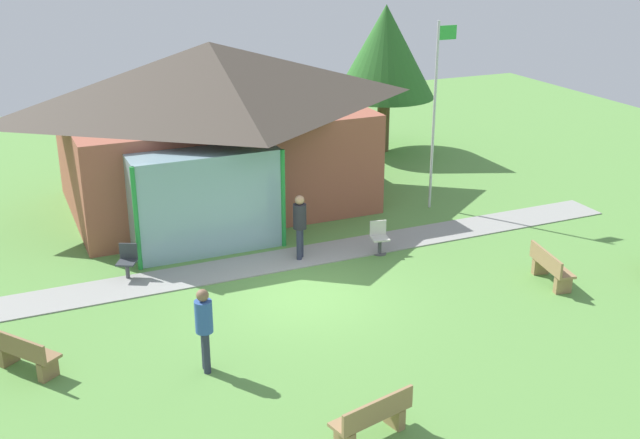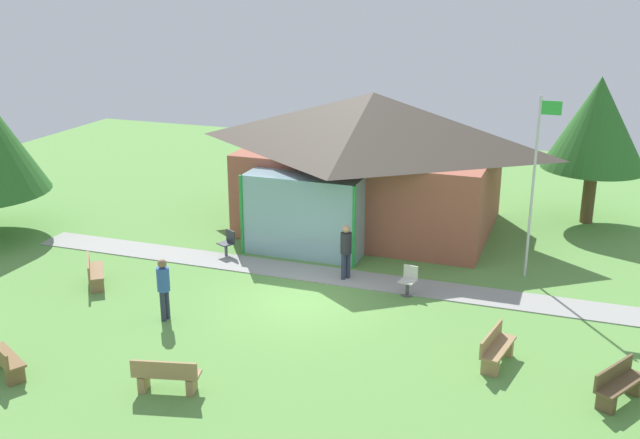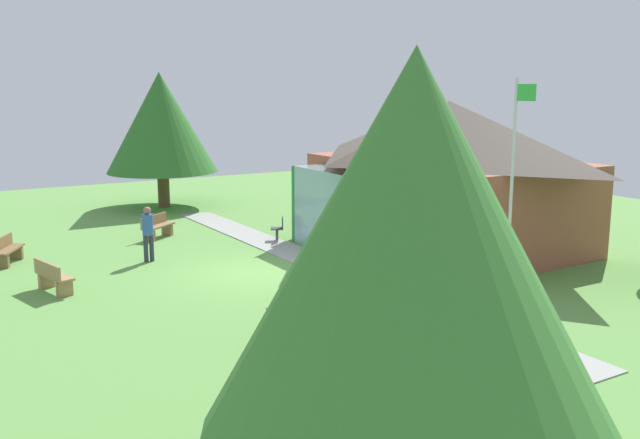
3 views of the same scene
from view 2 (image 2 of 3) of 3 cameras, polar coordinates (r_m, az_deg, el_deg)
name	(u,v)px [view 2 (image 2 of 3)]	position (r m, az deg, el deg)	size (l,w,h in m)	color
ground_plane	(303,301)	(21.49, -1.33, -6.19)	(44.00, 44.00, 0.00)	#609947
pavilion	(369,159)	(26.94, 3.79, 4.63)	(9.59, 7.76, 4.92)	#A35642
footpath	(326,275)	(23.19, 0.43, -4.25)	(20.42, 1.30, 0.03)	#999993
flagpole	(535,180)	(23.02, 16.04, 2.91)	(0.64, 0.08, 5.59)	silver
bench_mid_right	(496,349)	(18.52, 13.26, -9.57)	(0.71, 1.56, 0.84)	#9E7A51
bench_lawn_far_right	(618,385)	(17.83, 21.76, -11.62)	(1.13, 1.52, 0.84)	brown
bench_front_left	(3,359)	(19.06, -22.96, -9.78)	(1.53, 1.11, 0.84)	brown
bench_mid_left	(94,273)	(23.35, -16.81, -3.89)	(1.25, 1.46, 0.84)	olive
bench_front_center	(166,376)	(17.27, -11.62, -11.62)	(1.56, 0.78, 0.84)	#9E7A51
patio_chair_lawn_spare	(409,281)	(21.87, 6.76, -4.68)	(0.52, 0.52, 0.86)	beige
patio_chair_west	(227,244)	(24.83, -7.06, -1.85)	(0.59, 0.59, 0.86)	#33383D
visitor_on_path	(346,248)	(22.55, 1.99, -2.18)	(0.34, 0.34, 1.74)	#2D3347
visitor_strolling_lawn	(164,285)	(20.38, -11.83, -4.87)	(0.34, 0.34, 1.74)	#2D3347
tree_behind_pavilion_right	(597,124)	(28.95, 20.35, 6.84)	(3.72, 3.72, 5.43)	brown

